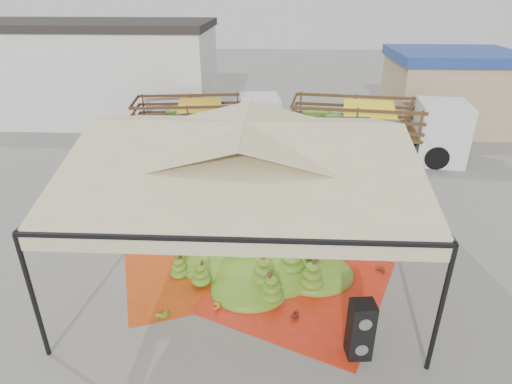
{
  "coord_description": "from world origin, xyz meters",
  "views": [
    {
      "loc": [
        0.77,
        -10.53,
        7.14
      ],
      "look_at": [
        0.2,
        1.5,
        1.3
      ],
      "focal_mm": 30.0,
      "sensor_mm": 36.0,
      "label": 1
    }
  ],
  "objects_px": {
    "truck_left": "(214,116)",
    "truck_right": "(384,123)",
    "speaker_stack": "(360,330)",
    "vendor": "(234,159)",
    "banana_heap": "(266,251)"
  },
  "relations": [
    {
      "from": "vendor",
      "to": "truck_right",
      "type": "xyz_separation_m",
      "value": [
        6.52,
        2.57,
        0.85
      ]
    },
    {
      "from": "banana_heap",
      "to": "vendor",
      "type": "distance_m",
      "value": 6.59
    },
    {
      "from": "speaker_stack",
      "to": "truck_right",
      "type": "relative_size",
      "value": 0.18
    },
    {
      "from": "speaker_stack",
      "to": "banana_heap",
      "type": "bearing_deg",
      "value": 117.84
    },
    {
      "from": "truck_left",
      "to": "truck_right",
      "type": "height_order",
      "value": "truck_right"
    },
    {
      "from": "speaker_stack",
      "to": "vendor",
      "type": "height_order",
      "value": "vendor"
    },
    {
      "from": "truck_left",
      "to": "truck_right",
      "type": "distance_m",
      "value": 7.93
    },
    {
      "from": "banana_heap",
      "to": "truck_right",
      "type": "xyz_separation_m",
      "value": [
        5.04,
        8.99,
        1.03
      ]
    },
    {
      "from": "vendor",
      "to": "truck_right",
      "type": "relative_size",
      "value": 0.19
    },
    {
      "from": "banana_heap",
      "to": "speaker_stack",
      "type": "height_order",
      "value": "speaker_stack"
    },
    {
      "from": "speaker_stack",
      "to": "truck_right",
      "type": "xyz_separation_m",
      "value": [
        2.99,
        12.0,
        0.91
      ]
    },
    {
      "from": "truck_left",
      "to": "banana_heap",
      "type": "bearing_deg",
      "value": -81.85
    },
    {
      "from": "speaker_stack",
      "to": "truck_left",
      "type": "relative_size",
      "value": 0.19
    },
    {
      "from": "banana_heap",
      "to": "vendor",
      "type": "relative_size",
      "value": 3.55
    },
    {
      "from": "speaker_stack",
      "to": "truck_left",
      "type": "distance_m",
      "value": 14.09
    }
  ]
}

